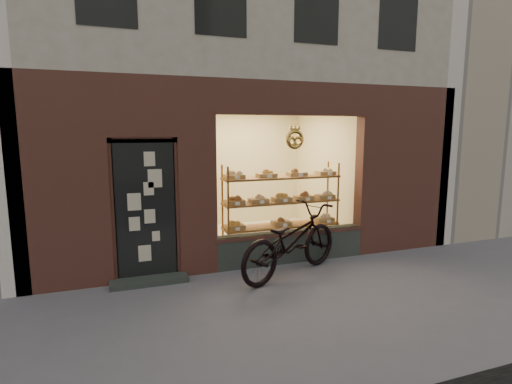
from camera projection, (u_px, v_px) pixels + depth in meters
name	position (u px, v px, depth m)	size (l,w,h in m)	color
ground	(328.00, 317.00, 4.96)	(90.00, 90.00, 0.00)	#525259
neighbor_right	(512.00, 60.00, 12.58)	(12.00, 7.00, 9.00)	silver
display_shelf	(281.00, 208.00, 7.35)	(2.20, 0.45, 1.70)	brown
bicycle	(291.00, 241.00, 6.34)	(0.75, 2.14, 1.12)	black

